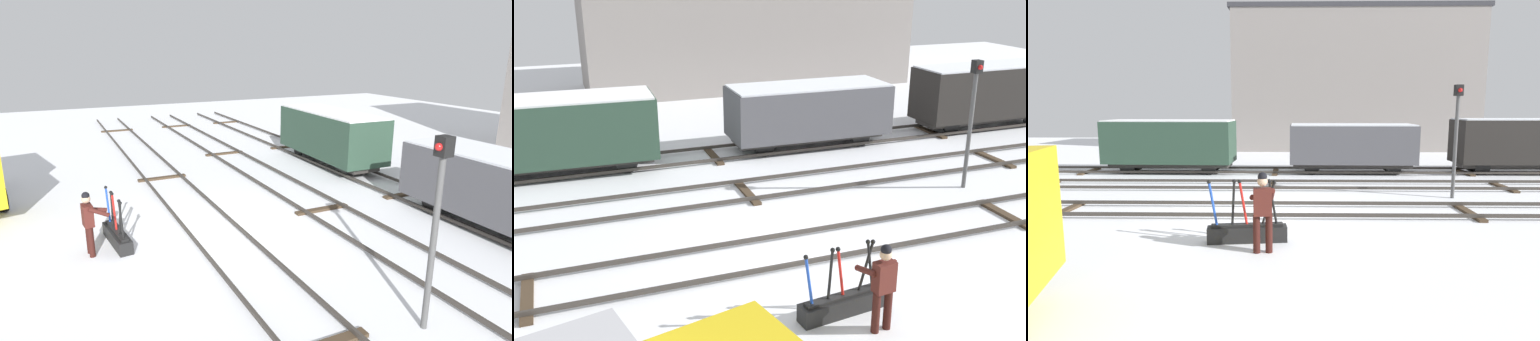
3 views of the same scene
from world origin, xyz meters
TOP-DOWN VIEW (x-y plane):
  - ground_plane at (0.00, 0.00)m, footprint 60.00×60.00m
  - track_main_line at (0.00, 0.00)m, footprint 44.00×1.94m
  - track_siding_near at (0.00, 3.89)m, footprint 44.00×1.94m
  - track_siding_far at (0.00, 7.53)m, footprint 44.00×1.94m
  - switch_lever_frame at (-0.25, -2.62)m, footprint 1.83×0.56m
  - rail_worker at (0.16, -3.31)m, footprint 0.59×0.67m
  - signal_post at (6.19, 2.11)m, footprint 0.24×0.32m
  - freight_car_mid_siding at (-4.88, 7.53)m, footprint 5.89×2.32m
  - freight_car_near_switch at (3.53, 7.53)m, footprint 5.71×2.24m

SIDE VIEW (x-z plane):
  - ground_plane at x=0.00m, z-range 0.00..0.00m
  - track_siding_near at x=0.00m, z-range 0.02..0.20m
  - track_siding_far at x=0.00m, z-range 0.02..0.20m
  - track_main_line at x=0.00m, z-range 0.02..0.20m
  - switch_lever_frame at x=-0.25m, z-range -0.47..0.98m
  - rail_worker at x=0.16m, z-range 0.11..1.82m
  - freight_car_near_switch at x=3.53m, z-range 0.18..2.45m
  - freight_car_mid_siding at x=-4.88m, z-range 0.18..2.64m
  - signal_post at x=6.19m, z-range 0.43..4.19m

